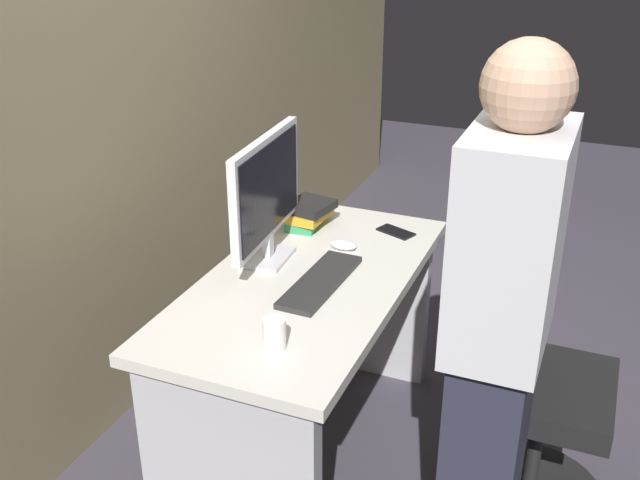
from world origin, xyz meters
TOP-DOWN VIEW (x-y plane):
  - ground_plane at (0.00, 0.00)m, footprint 9.00×9.00m
  - wall_back at (0.00, 0.83)m, footprint 6.40×0.10m
  - desk at (0.00, 0.00)m, footprint 1.30×0.66m
  - office_chair at (0.06, -0.76)m, footprint 0.52×0.52m
  - person_at_desk at (-0.33, -0.70)m, footprint 0.40×0.24m
  - monitor at (0.07, 0.18)m, footprint 0.54×0.15m
  - keyboard at (-0.03, -0.06)m, footprint 0.43×0.15m
  - mouse at (0.26, -0.04)m, footprint 0.06×0.10m
  - cup_near_keyboard at (-0.44, -0.09)m, footprint 0.07×0.07m
  - book_stack at (0.40, 0.17)m, footprint 0.20×0.19m
  - cell_phone at (0.47, -0.17)m, footprint 0.12×0.16m

SIDE VIEW (x-z plane):
  - ground_plane at x=0.00m, z-range 0.00..0.00m
  - office_chair at x=0.06m, z-range -0.04..0.90m
  - desk at x=0.00m, z-range 0.13..0.87m
  - cell_phone at x=0.47m, z-range 0.74..0.75m
  - keyboard at x=-0.03m, z-range 0.74..0.76m
  - mouse at x=0.26m, z-range 0.74..0.77m
  - cup_near_keyboard at x=-0.44m, z-range 0.74..0.83m
  - book_stack at x=0.40m, z-range 0.74..0.85m
  - person_at_desk at x=-0.33m, z-range 0.02..1.66m
  - monitor at x=0.07m, z-range 0.77..1.22m
  - wall_back at x=0.00m, z-range 0.00..3.00m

